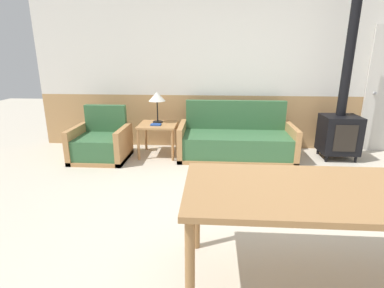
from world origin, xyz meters
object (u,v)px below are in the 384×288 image
Objects in this scene: side_table at (158,128)px; wood_stove at (341,120)px; dining_table at (335,199)px; table_lamp at (157,98)px; armchair at (101,144)px; couch at (236,142)px.

side_table is 2.80m from wood_stove.
dining_table is (1.66, -2.73, 0.23)m from side_table.
dining_table is (1.68, -2.83, -0.24)m from table_lamp.
table_lamp is 0.25× the size of dining_table.
armchair is at bearing -163.43° from side_table.
couch is at bearing -1.08° from side_table.
couch is 3.02× the size of side_table.
armchair is 3.55m from dining_table.
table_lamp is 2.83m from wood_stove.
armchair reaches higher than side_table.
wood_stove is at bearing -1.40° from table_lamp.
couch is at bearing -177.94° from wood_stove.
dining_table is (0.43, -2.70, 0.42)m from couch.
table_lamp is (0.83, 0.35, 0.66)m from armchair.
side_table is (0.85, 0.25, 0.20)m from armchair.
armchair is 1.12m from table_lamp.
armchair is 0.90m from side_table.
table_lamp reaches higher than couch.
armchair is at bearing 135.31° from dining_table.
armchair is 0.41× the size of dining_table.
table_lamp is 0.20× the size of wood_stove.
side_table is 1.21× the size of table_lamp.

